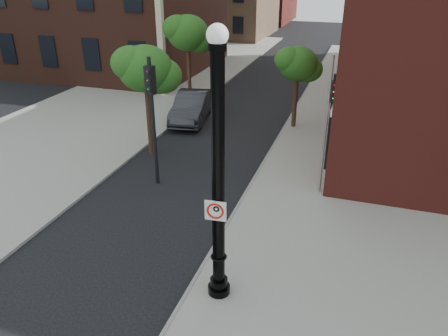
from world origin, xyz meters
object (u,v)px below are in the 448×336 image
(parked_car, at_px, (192,107))
(traffic_signal_left, at_px, (152,102))
(traffic_signal_right, at_px, (332,108))
(no_parking_sign, at_px, (215,211))
(lamppost, at_px, (218,189))

(parked_car, xyz_separation_m, traffic_signal_left, (1.60, -7.85, 2.72))
(traffic_signal_left, distance_m, traffic_signal_right, 7.37)
(no_parking_sign, xyz_separation_m, traffic_signal_left, (-4.64, 5.81, 0.68))
(parked_car, relative_size, traffic_signal_right, 1.13)
(lamppost, height_order, parked_car, lamppost)
(traffic_signal_left, relative_size, traffic_signal_right, 1.20)
(lamppost, height_order, traffic_signal_right, lamppost)
(parked_car, height_order, traffic_signal_right, traffic_signal_right)
(lamppost, distance_m, parked_car, 15.08)
(no_parking_sign, relative_size, traffic_signal_right, 0.13)
(traffic_signal_right, bearing_deg, lamppost, -84.22)
(lamppost, relative_size, traffic_signal_left, 1.39)
(parked_car, bearing_deg, lamppost, -74.71)
(no_parking_sign, xyz_separation_m, parked_car, (-6.24, 13.66, -2.05))
(lamppost, xyz_separation_m, traffic_signal_left, (-4.65, 5.63, 0.16))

